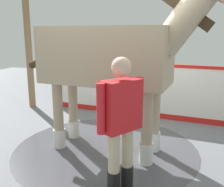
{
  "coord_description": "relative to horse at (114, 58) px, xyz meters",
  "views": [
    {
      "loc": [
        1.0,
        -4.07,
        1.85
      ],
      "look_at": [
        0.09,
        -0.84,
        1.06
      ],
      "focal_mm": 42.07,
      "sensor_mm": 36.0,
      "label": 1
    }
  ],
  "objects": [
    {
      "name": "handler",
      "position": [
        0.39,
        -1.1,
        -0.57
      ],
      "size": [
        0.44,
        0.56,
        1.6
      ],
      "rotation": [
        0.0,
        0.0,
        2.55
      ],
      "color": "black",
      "rests_on": "ground"
    },
    {
      "name": "barrier_wall",
      "position": [
        0.09,
        1.88,
        -0.92
      ],
      "size": [
        4.46,
        0.61,
        1.2
      ],
      "color": "white",
      "rests_on": "ground"
    },
    {
      "name": "horse",
      "position": [
        0.0,
        0.0,
        0.0
      ],
      "size": [
        3.35,
        1.06,
        2.66
      ],
      "rotation": [
        0.0,
        0.0,
        -0.12
      ],
      "color": "tan",
      "rests_on": "ground"
    },
    {
      "name": "wet_patch",
      "position": [
        -0.13,
        0.02,
        -1.48
      ],
      "size": [
        2.96,
        2.96,
        0.0
      ],
      "primitive_type": "cylinder",
      "color": "#4C4C54",
      "rests_on": "ground"
    },
    {
      "name": "roof_post_far",
      "position": [
        -2.66,
        1.89,
        -0.05
      ],
      "size": [
        0.16,
        0.16,
        2.86
      ],
      "primitive_type": "cylinder",
      "color": "olive",
      "rests_on": "ground"
    },
    {
      "name": "ground_plane",
      "position": [
        0.03,
        0.3,
        -1.49
      ],
      "size": [
        16.0,
        16.0,
        0.02
      ],
      "primitive_type": "cube",
      "color": "slate"
    }
  ]
}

